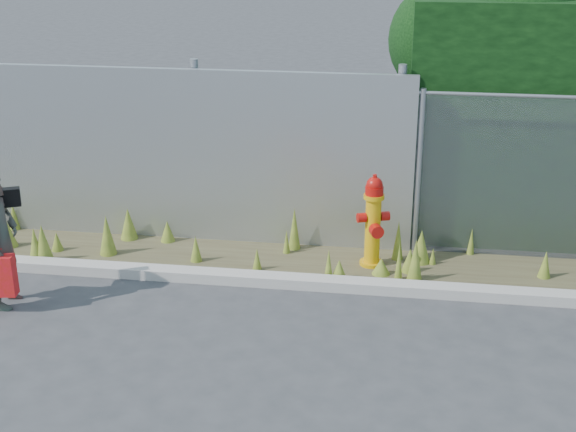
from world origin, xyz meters
The scene contains 7 objects.
ground centered at (0.00, 0.00, 0.00)m, with size 80.00×80.00×0.00m, color #37373A.
curb centered at (0.00, 1.80, 0.06)m, with size 16.00×0.22×0.12m, color #AAA29A.
weed_strip centered at (-0.52, 2.47, 0.14)m, with size 16.00×1.34×0.55m.
corrugated_fence centered at (-3.25, 3.01, 1.10)m, with size 8.50×0.21×2.30m.
fire_hydrant centered at (0.55, 2.48, 0.56)m, with size 0.38×0.34×1.15m.
woman centered at (-3.28, 0.93, 0.74)m, with size 0.54×0.35×1.48m, color #0D5745.
black_shoulder_bag centered at (-3.26, 1.16, 1.14)m, with size 0.26×0.11×0.20m.
Camera 1 is at (0.83, -6.30, 3.98)m, focal length 50.00 mm.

